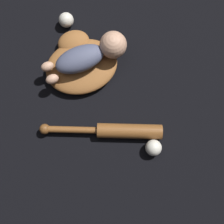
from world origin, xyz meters
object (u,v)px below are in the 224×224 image
baseball_glove (80,62)px  baby_figure (92,54)px  baseball_bat (116,131)px  baseball_spare (66,20)px  baseball (154,148)px

baseball_glove → baby_figure: 0.10m
baseball_glove → baseball_bat: size_ratio=0.68×
baseball_bat → baseball_spare: (-0.03, 0.58, 0.00)m
baseball → baseball_spare: 0.72m
baby_figure → baseball: bearing=-77.5°
baseball_bat → baseball_spare: baseball_spare is taller
baseball_glove → baseball_spare: (0.01, 0.23, 0.00)m
baseball_spare → baseball_bat: bearing=-87.5°
baseball_glove → baseball: same height
baby_figure → baseball_bat: (-0.02, -0.34, -0.09)m
baseball_bat → baseball: bearing=-46.0°
baseball → baseball_glove: bearing=108.2°
baseball → baseball_spare: same height
baseball_bat → baby_figure: bearing=86.7°
baseball → baseball_bat: bearing=134.0°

